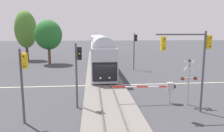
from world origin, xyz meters
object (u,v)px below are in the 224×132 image
object	(u,v)px
traffic_signal_near_left	(23,74)
oak_behind_train	(48,35)
traffic_signal_far_side	(135,45)
crossing_signal_mast	(189,77)
commuter_train	(99,48)
crossing_gate_near	(164,87)
pine_left_background	(26,30)
traffic_signal_near_right	(192,52)
traffic_signal_median	(78,65)

from	to	relation	value
traffic_signal_near_left	oak_behind_train	xyz separation A→B (m)	(-3.42, 26.71, 1.99)
traffic_signal_far_side	oak_behind_train	bearing A→B (deg)	152.82
traffic_signal_near_left	crossing_signal_mast	bearing A→B (deg)	11.27
commuter_train	crossing_gate_near	distance (m)	25.41
crossing_gate_near	pine_left_background	distance (m)	36.02
pine_left_background	traffic_signal_near_right	bearing A→B (deg)	-56.71
pine_left_background	traffic_signal_median	bearing A→B (deg)	-67.35
traffic_signal_near_right	oak_behind_train	bearing A→B (deg)	120.47
crossing_gate_near	traffic_signal_median	xyz separation A→B (m)	(-7.20, -0.49, 2.12)
crossing_signal_mast	pine_left_background	distance (m)	37.49
commuter_train	traffic_signal_near_right	bearing A→B (deg)	-77.80
crossing_gate_near	traffic_signal_near_left	xyz separation A→B (m)	(-10.60, -3.13, 2.01)
traffic_signal_near_left	traffic_signal_far_side	bearing A→B (deg)	59.50
traffic_signal_median	commuter_train	bearing A→B (deg)	84.34
traffic_signal_far_side	pine_left_background	xyz separation A→B (m)	(-20.47, 13.64, 2.47)
commuter_train	traffic_signal_near_right	xyz separation A→B (m)	(5.89, -27.24, 1.88)
crossing_gate_near	crossing_signal_mast	size ratio (longest dim) A/B	1.40
traffic_signal_near_right	traffic_signal_far_side	xyz separation A→B (m)	(-0.53, 18.34, -0.73)
traffic_signal_far_side	commuter_train	bearing A→B (deg)	121.08
crossing_gate_near	oak_behind_train	bearing A→B (deg)	120.73
traffic_signal_median	crossing_gate_near	bearing A→B (deg)	3.90
commuter_train	traffic_signal_median	xyz separation A→B (m)	(-2.52, -25.43, 0.74)
traffic_signal_near_right	pine_left_background	size ratio (longest dim) A/B	0.60
crossing_signal_mast	oak_behind_train	size ratio (longest dim) A/B	0.48
crossing_gate_near	traffic_signal_far_side	distance (m)	16.25
traffic_signal_near_left	traffic_signal_median	size ratio (longest dim) A/B	0.97
oak_behind_train	pine_left_background	distance (m)	8.45
traffic_signal_median	pine_left_background	xyz separation A→B (m)	(-12.59, 30.17, 2.88)
pine_left_background	traffic_signal_far_side	bearing A→B (deg)	-33.67
crossing_gate_near	oak_behind_train	distance (m)	27.73
commuter_train	traffic_signal_far_side	size ratio (longest dim) A/B	6.99
traffic_signal_far_side	traffic_signal_median	bearing A→B (deg)	-115.51
oak_behind_train	traffic_signal_median	bearing A→B (deg)	-74.18
crossing_signal_mast	traffic_signal_near_right	world-z (taller)	traffic_signal_near_right
traffic_signal_median	traffic_signal_far_side	xyz separation A→B (m)	(7.88, 16.53, 0.41)
crossing_gate_near	traffic_signal_near_right	world-z (taller)	traffic_signal_near_right
traffic_signal_near_left	crossing_gate_near	bearing A→B (deg)	16.42
crossing_gate_near	traffic_signal_near_right	xyz separation A→B (m)	(1.21, -2.31, 3.26)
crossing_gate_near	traffic_signal_far_side	size ratio (longest dim) A/B	0.93
commuter_train	pine_left_background	world-z (taller)	pine_left_background
traffic_signal_near_right	pine_left_background	world-z (taller)	pine_left_background
traffic_signal_far_side	oak_behind_train	world-z (taller)	oak_behind_train
commuter_train	traffic_signal_near_left	xyz separation A→B (m)	(-5.92, -28.06, 0.63)
commuter_train	traffic_signal_median	bearing A→B (deg)	-95.66
traffic_signal_median	pine_left_background	distance (m)	32.81
pine_left_background	crossing_gate_near	bearing A→B (deg)	-56.30
traffic_signal_median	pine_left_background	bearing A→B (deg)	112.65
traffic_signal_median	traffic_signal_near_left	bearing A→B (deg)	-142.23
crossing_signal_mast	traffic_signal_near_left	xyz separation A→B (m)	(-12.51, -2.49, 1.01)
commuter_train	crossing_gate_near	size ratio (longest dim) A/B	7.48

